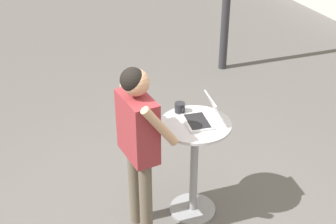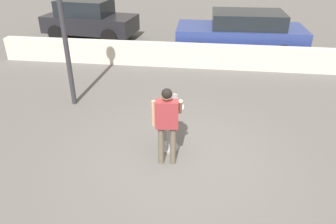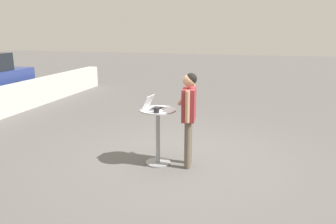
% 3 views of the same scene
% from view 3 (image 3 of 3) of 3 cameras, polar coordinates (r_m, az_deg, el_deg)
% --- Properties ---
extents(ground_plane, '(50.00, 50.00, 0.00)m').
position_cam_3_polar(ground_plane, '(5.93, 2.23, -8.23)').
color(ground_plane, '#5B5956').
extents(cafe_table, '(0.61, 0.61, 0.97)m').
position_cam_3_polar(cafe_table, '(5.56, -1.77, -3.18)').
color(cafe_table, gray).
rests_on(cafe_table, ground_plane).
extents(laptop, '(0.33, 0.35, 0.22)m').
position_cam_3_polar(laptop, '(5.48, -2.55, 1.08)').
color(laptop, silver).
rests_on(laptop, cafe_table).
extents(coffee_mug, '(0.12, 0.09, 0.09)m').
position_cam_3_polar(coffee_mug, '(5.23, -2.00, 0.34)').
color(coffee_mug, '#232328').
rests_on(coffee_mug, cafe_table).
extents(standing_person, '(0.55, 0.38, 1.59)m').
position_cam_3_polar(standing_person, '(5.37, 3.66, 0.58)').
color(standing_person, brown).
rests_on(standing_person, ground_plane).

